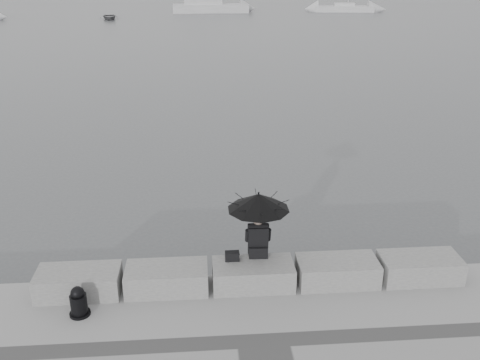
{
  "coord_description": "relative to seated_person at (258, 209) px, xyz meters",
  "views": [
    {
      "loc": [
        -0.98,
        -9.49,
        6.51
      ],
      "look_at": [
        0.01,
        3.0,
        1.38
      ],
      "focal_mm": 40.0,
      "sensor_mm": 36.0,
      "label": 1
    }
  ],
  "objects": [
    {
      "name": "stone_block_left",
      "position": [
        -1.83,
        -0.34,
        -1.27
      ],
      "size": [
        1.6,
        0.8,
        0.5
      ],
      "primitive_type": "cube",
      "color": "slate",
      "rests_on": "promenade"
    },
    {
      "name": "stone_block_far_left",
      "position": [
        -3.53,
        -0.34,
        -1.27
      ],
      "size": [
        1.6,
        0.8,
        0.5
      ],
      "primitive_type": "cube",
      "color": "slate",
      "rests_on": "promenade"
    },
    {
      "name": "seated_person",
      "position": [
        0.0,
        0.0,
        0.0
      ],
      "size": [
        1.24,
        1.24,
        1.39
      ],
      "rotation": [
        0.0,
        0.0,
        -0.03
      ],
      "color": "black",
      "rests_on": "stone_block_centre"
    },
    {
      "name": "stone_block_centre",
      "position": [
        -0.13,
        -0.34,
        -1.27
      ],
      "size": [
        1.6,
        0.8,
        0.5
      ],
      "primitive_type": "cube",
      "color": "slate",
      "rests_on": "promenade"
    },
    {
      "name": "sailboat_right",
      "position": [
        19.48,
        67.06,
        -1.5
      ],
      "size": [
        8.32,
        3.59,
        12.9
      ],
      "rotation": [
        0.0,
        0.0,
        -0.15
      ],
      "color": "silver",
      "rests_on": "ground"
    },
    {
      "name": "ground",
      "position": [
        -0.13,
        0.11,
        -2.02
      ],
      "size": [
        360.0,
        360.0,
        0.0
      ],
      "primitive_type": "plane",
      "color": "#4B4E51",
      "rests_on": "ground"
    },
    {
      "name": "stone_block_far_right",
      "position": [
        3.27,
        -0.34,
        -1.27
      ],
      "size": [
        1.6,
        0.8,
        0.5
      ],
      "primitive_type": "cube",
      "color": "slate",
      "rests_on": "promenade"
    },
    {
      "name": "bag",
      "position": [
        -0.53,
        -0.16,
        -0.93
      ],
      "size": [
        0.28,
        0.16,
        0.18
      ],
      "primitive_type": "cube",
      "color": "black",
      "rests_on": "stone_block_centre"
    },
    {
      "name": "mooring_bollard",
      "position": [
        -3.39,
        -1.04,
        -1.27
      ],
      "size": [
        0.38,
        0.38,
        0.6
      ],
      "color": "black",
      "rests_on": "promenade"
    },
    {
      "name": "motor_cruiser",
      "position": [
        0.94,
        67.29,
        -1.13
      ],
      "size": [
        10.3,
        2.97,
        4.5
      ],
      "rotation": [
        0.0,
        0.0,
        0.02
      ],
      "color": "silver",
      "rests_on": "ground"
    },
    {
      "name": "dinghy",
      "position": [
        -11.58,
        58.83,
        -1.73
      ],
      "size": [
        3.7,
        2.13,
        0.59
      ],
      "primitive_type": "imported",
      "rotation": [
        0.0,
        0.0,
        0.2
      ],
      "color": "slate",
      "rests_on": "ground"
    },
    {
      "name": "stone_block_right",
      "position": [
        1.57,
        -0.34,
        -1.27
      ],
      "size": [
        1.6,
        0.8,
        0.5
      ],
      "primitive_type": "cube",
      "color": "slate",
      "rests_on": "promenade"
    }
  ]
}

